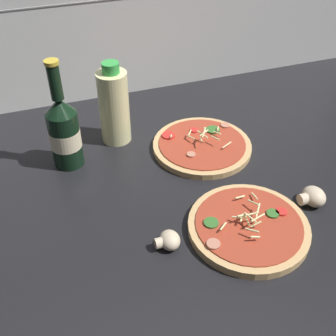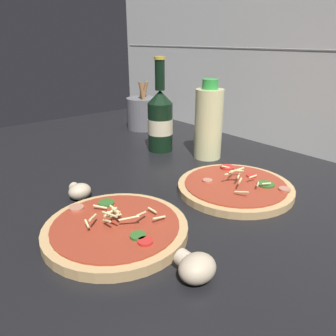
# 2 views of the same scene
# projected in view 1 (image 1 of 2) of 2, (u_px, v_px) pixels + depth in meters

# --- Properties ---
(counter_slab) EXTENTS (1.60, 0.90, 0.03)m
(counter_slab) POSITION_uv_depth(u_px,v_px,m) (184.00, 190.00, 0.94)
(counter_slab) COLOR black
(counter_slab) RESTS_ON ground
(pizza_near) EXTENTS (0.24, 0.24, 0.05)m
(pizza_near) POSITION_uv_depth(u_px,v_px,m) (248.00, 227.00, 0.82)
(pizza_near) COLOR tan
(pizza_near) RESTS_ON counter_slab
(pizza_far) EXTENTS (0.24, 0.24, 0.06)m
(pizza_far) POSITION_uv_depth(u_px,v_px,m) (202.00, 146.00, 1.04)
(pizza_far) COLOR tan
(pizza_far) RESTS_ON counter_slab
(beer_bottle) EXTENTS (0.07, 0.07, 0.26)m
(beer_bottle) POSITION_uv_depth(u_px,v_px,m) (64.00, 131.00, 0.94)
(beer_bottle) COLOR black
(beer_bottle) RESTS_ON counter_slab
(oil_bottle) EXTENTS (0.07, 0.07, 0.21)m
(oil_bottle) POSITION_uv_depth(u_px,v_px,m) (114.00, 106.00, 1.02)
(oil_bottle) COLOR beige
(oil_bottle) RESTS_ON counter_slab
(mushroom_left) EXTENTS (0.05, 0.05, 0.03)m
(mushroom_left) POSITION_uv_depth(u_px,v_px,m) (169.00, 240.00, 0.79)
(mushroom_left) COLOR beige
(mushroom_left) RESTS_ON counter_slab
(mushroom_right) EXTENTS (0.06, 0.05, 0.04)m
(mushroom_right) POSITION_uv_depth(u_px,v_px,m) (313.00, 197.00, 0.88)
(mushroom_right) COLOR beige
(mushroom_right) RESTS_ON counter_slab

